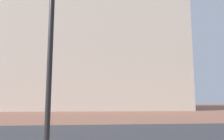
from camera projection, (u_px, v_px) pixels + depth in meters
name	position (u px, v px, depth m)	size (l,w,h in m)	color
ground_plane	(111.00, 128.00, 10.92)	(120.00, 120.00, 0.00)	#93604C
street_asphalt_strip	(116.00, 134.00, 8.88)	(120.00, 6.92, 0.00)	#38383D
landmark_building	(90.00, 40.00, 33.67)	(26.80, 12.72, 34.48)	beige
traffic_light_pole	(52.00, 12.00, 5.09)	(0.28, 0.34, 4.90)	black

